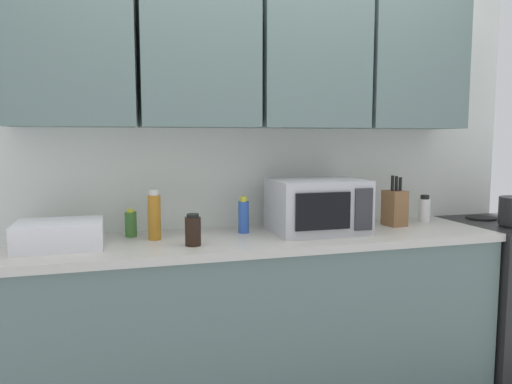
{
  "coord_description": "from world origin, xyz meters",
  "views": [
    {
      "loc": [
        -0.74,
        -2.68,
        1.4
      ],
      "look_at": [
        -0.02,
        -0.25,
        1.12
      ],
      "focal_mm": 34.79,
      "sensor_mm": 36.0,
      "label": 1
    }
  ],
  "objects_px": {
    "bottle_blue_cleaner": "(244,216)",
    "bottle_amber_vinegar": "(154,216)",
    "dish_rack": "(60,234)",
    "bottle_soy_dark": "(193,230)",
    "microwave": "(317,206)",
    "knife_block": "(395,207)",
    "bottle_green_oil": "(131,224)",
    "bottle_white_jar": "(424,209)"
  },
  "relations": [
    {
      "from": "dish_rack",
      "to": "bottle_amber_vinegar",
      "type": "height_order",
      "value": "bottle_amber_vinegar"
    },
    {
      "from": "microwave",
      "to": "bottle_blue_cleaner",
      "type": "bearing_deg",
      "value": 166.46
    },
    {
      "from": "bottle_blue_cleaner",
      "to": "bottle_amber_vinegar",
      "type": "distance_m",
      "value": 0.47
    },
    {
      "from": "microwave",
      "to": "knife_block",
      "type": "relative_size",
      "value": 1.67
    },
    {
      "from": "dish_rack",
      "to": "bottle_green_oil",
      "type": "relative_size",
      "value": 2.7
    },
    {
      "from": "bottle_blue_cleaner",
      "to": "bottle_soy_dark",
      "type": "xyz_separation_m",
      "value": [
        -0.3,
        -0.23,
        -0.02
      ]
    },
    {
      "from": "bottle_soy_dark",
      "to": "bottle_blue_cleaner",
      "type": "bearing_deg",
      "value": 37.43
    },
    {
      "from": "microwave",
      "to": "bottle_soy_dark",
      "type": "height_order",
      "value": "microwave"
    },
    {
      "from": "microwave",
      "to": "bottle_blue_cleaner",
      "type": "height_order",
      "value": "microwave"
    },
    {
      "from": "bottle_amber_vinegar",
      "to": "bottle_white_jar",
      "type": "bearing_deg",
      "value": 2.93
    },
    {
      "from": "bottle_green_oil",
      "to": "bottle_amber_vinegar",
      "type": "relative_size",
      "value": 0.57
    },
    {
      "from": "dish_rack",
      "to": "bottle_soy_dark",
      "type": "height_order",
      "value": "bottle_soy_dark"
    },
    {
      "from": "microwave",
      "to": "bottle_green_oil",
      "type": "relative_size",
      "value": 3.41
    },
    {
      "from": "bottle_white_jar",
      "to": "bottle_blue_cleaner",
      "type": "bearing_deg",
      "value": -178.19
    },
    {
      "from": "bottle_blue_cleaner",
      "to": "bottle_white_jar",
      "type": "relative_size",
      "value": 1.21
    },
    {
      "from": "bottle_blue_cleaner",
      "to": "bottle_green_oil",
      "type": "bearing_deg",
      "value": 173.61
    },
    {
      "from": "bottle_blue_cleaner",
      "to": "bottle_amber_vinegar",
      "type": "xyz_separation_m",
      "value": [
        -0.46,
        -0.05,
        0.03
      ]
    },
    {
      "from": "bottle_amber_vinegar",
      "to": "knife_block",
      "type": "bearing_deg",
      "value": 0.52
    },
    {
      "from": "dish_rack",
      "to": "knife_block",
      "type": "height_order",
      "value": "knife_block"
    },
    {
      "from": "knife_block",
      "to": "bottle_amber_vinegar",
      "type": "distance_m",
      "value": 1.34
    },
    {
      "from": "dish_rack",
      "to": "bottle_green_oil",
      "type": "xyz_separation_m",
      "value": [
        0.32,
        0.17,
        0.01
      ]
    },
    {
      "from": "bottle_blue_cleaner",
      "to": "bottle_green_oil",
      "type": "relative_size",
      "value": 1.37
    },
    {
      "from": "bottle_soy_dark",
      "to": "microwave",
      "type": "bearing_deg",
      "value": 11.73
    },
    {
      "from": "bottle_blue_cleaner",
      "to": "bottle_white_jar",
      "type": "height_order",
      "value": "bottle_blue_cleaner"
    },
    {
      "from": "knife_block",
      "to": "bottle_white_jar",
      "type": "height_order",
      "value": "knife_block"
    },
    {
      "from": "bottle_green_oil",
      "to": "bottle_soy_dark",
      "type": "distance_m",
      "value": 0.4
    },
    {
      "from": "knife_block",
      "to": "bottle_green_oil",
      "type": "distance_m",
      "value": 1.46
    },
    {
      "from": "microwave",
      "to": "knife_block",
      "type": "distance_m",
      "value": 0.5
    },
    {
      "from": "bottle_green_oil",
      "to": "bottle_amber_vinegar",
      "type": "bearing_deg",
      "value": -45.27
    },
    {
      "from": "bottle_white_jar",
      "to": "bottle_amber_vinegar",
      "type": "distance_m",
      "value": 1.59
    },
    {
      "from": "bottle_amber_vinegar",
      "to": "bottle_green_oil",
      "type": "bearing_deg",
      "value": 134.73
    },
    {
      "from": "microwave",
      "to": "dish_rack",
      "type": "bearing_deg",
      "value": -179.55
    },
    {
      "from": "knife_block",
      "to": "microwave",
      "type": "bearing_deg",
      "value": -173.41
    },
    {
      "from": "dish_rack",
      "to": "bottle_soy_dark",
      "type": "bearing_deg",
      "value": -12.62
    },
    {
      "from": "bottle_amber_vinegar",
      "to": "dish_rack",
      "type": "bearing_deg",
      "value": -172.63
    },
    {
      "from": "bottle_white_jar",
      "to": "bottle_amber_vinegar",
      "type": "relative_size",
      "value": 0.65
    },
    {
      "from": "bottle_white_jar",
      "to": "bottle_soy_dark",
      "type": "height_order",
      "value": "bottle_white_jar"
    },
    {
      "from": "bottle_blue_cleaner",
      "to": "bottle_white_jar",
      "type": "xyz_separation_m",
      "value": [
        1.12,
        0.04,
        -0.01
      ]
    },
    {
      "from": "bottle_soy_dark",
      "to": "bottle_white_jar",
      "type": "bearing_deg",
      "value": 10.66
    },
    {
      "from": "bottle_soy_dark",
      "to": "bottle_amber_vinegar",
      "type": "bearing_deg",
      "value": 130.27
    },
    {
      "from": "microwave",
      "to": "bottle_amber_vinegar",
      "type": "relative_size",
      "value": 1.94
    },
    {
      "from": "bottle_green_oil",
      "to": "bottle_soy_dark",
      "type": "relative_size",
      "value": 0.95
    }
  ]
}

